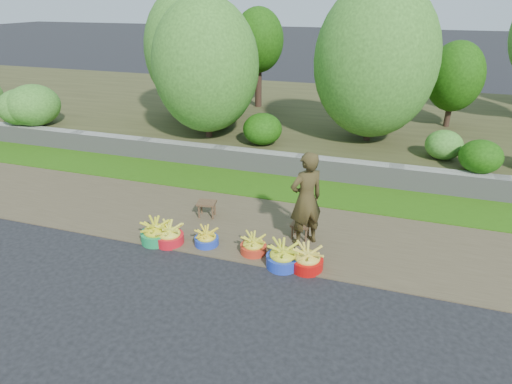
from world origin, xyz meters
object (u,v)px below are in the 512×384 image
(basin_e, at_px, (283,257))
(stool_right, at_px, (301,227))
(stool_left, at_px, (207,205))
(vendor_woman, at_px, (306,199))
(basin_f, at_px, (307,259))
(basin_a, at_px, (156,233))
(basin_c, at_px, (206,238))
(basin_b, at_px, (169,235))
(basin_d, at_px, (253,246))

(basin_e, distance_m, stool_right, 0.97)
(stool_left, height_order, vendor_woman, vendor_woman)
(basin_f, height_order, stool_left, basin_f)
(basin_a, relative_size, stool_left, 1.34)
(basin_c, bearing_deg, stool_right, 25.16)
(basin_e, xyz_separation_m, vendor_woman, (0.19, 0.83, 0.71))
(vendor_woman, bearing_deg, basin_f, 62.97)
(stool_right, bearing_deg, basin_a, -160.21)
(basin_c, relative_size, basin_e, 0.79)
(basin_f, bearing_deg, basin_b, 179.62)
(basin_a, relative_size, basin_b, 1.08)
(stool_right, bearing_deg, basin_e, -95.40)
(basin_a, height_order, stool_right, basin_a)
(basin_b, distance_m, basin_c, 0.69)
(basin_a, distance_m, basin_d, 1.85)
(basin_b, bearing_deg, stool_right, 21.69)
(stool_left, bearing_deg, basin_d, -36.79)
(basin_a, xyz_separation_m, stool_left, (0.51, 1.17, 0.10))
(basin_e, relative_size, basin_f, 1.03)
(basin_b, relative_size, basin_f, 0.96)
(basin_a, height_order, basin_f, basin_a)
(basin_e, bearing_deg, basin_c, 171.64)
(basin_b, height_order, stool_left, basin_b)
(basin_d, xyz_separation_m, basin_e, (0.59, -0.22, 0.03))
(basin_b, distance_m, basin_e, 2.16)
(basin_c, height_order, vendor_woman, vendor_woman)
(basin_a, distance_m, basin_e, 2.43)
(basin_f, bearing_deg, basin_d, 170.06)
(basin_a, relative_size, basin_f, 1.03)
(basin_d, height_order, stool_right, basin_d)
(basin_f, height_order, stool_right, basin_f)
(basin_d, xyz_separation_m, vendor_woman, (0.78, 0.61, 0.74))
(basin_d, relative_size, stool_left, 1.12)
(basin_c, height_order, basin_d, basin_d)
(basin_b, bearing_deg, basin_e, -1.76)
(basin_b, xyz_separation_m, stool_left, (0.24, 1.15, 0.11))
(basin_c, xyz_separation_m, vendor_woman, (1.68, 0.61, 0.75))
(basin_f, bearing_deg, stool_right, 109.15)
(basin_f, bearing_deg, stool_left, 153.32)
(stool_left, xyz_separation_m, vendor_woman, (2.11, -0.39, 0.62))
(basin_f, bearing_deg, basin_e, -173.09)
(basin_c, height_order, basin_f, basin_f)
(basin_f, relative_size, vendor_woman, 0.31)
(basin_d, height_order, basin_e, basin_e)
(basin_f, relative_size, stool_left, 1.30)
(stool_right, bearing_deg, stool_left, 172.67)
(basin_e, height_order, stool_left, basin_e)
(basin_a, xyz_separation_m, vendor_woman, (2.62, 0.78, 0.71))
(basin_e, height_order, vendor_woman, vendor_woman)
(stool_left, xyz_separation_m, stool_right, (2.01, -0.26, -0.02))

